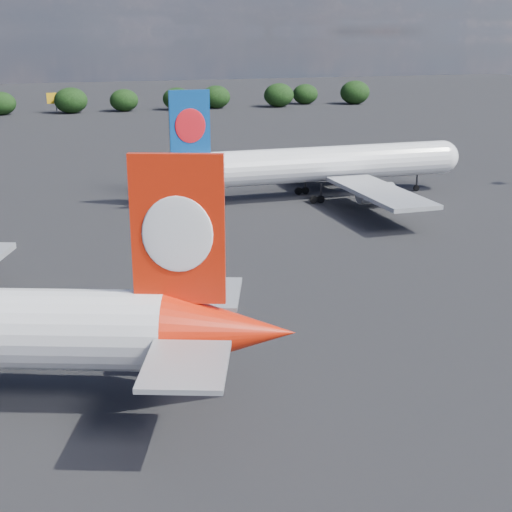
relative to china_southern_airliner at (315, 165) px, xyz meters
name	(u,v)px	position (x,y,z in m)	size (l,w,h in m)	color
ground	(11,218)	(-39.68, 1.25, -4.56)	(500.00, 500.00, 0.00)	black
china_southern_airliner	(315,165)	(0.00, 0.00, 0.00)	(45.71, 43.37, 14.97)	white
billboard_yellow	(56,99)	(-27.68, 123.25, -0.69)	(5.00, 0.30, 5.50)	#F1AF15
horizon_treeline	(6,102)	(-40.93, 120.43, -1.00)	(202.05, 13.76, 8.47)	black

